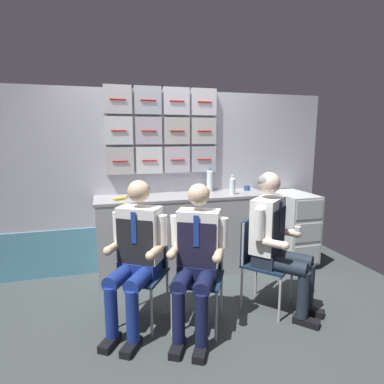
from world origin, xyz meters
name	(u,v)px	position (x,y,z in m)	size (l,w,h in m)	color
ground	(197,326)	(0.00, 0.00, -0.02)	(4.80, 4.80, 0.04)	#363D3D
galley_bulkhead	(165,178)	(0.00, 1.37, 1.11)	(4.20, 0.14, 2.18)	#B6B7C2
galley_counter	(184,234)	(0.17, 1.09, 0.47)	(2.02, 0.53, 0.94)	#A0A0A2
service_trolley	(293,226)	(1.58, 1.00, 0.49)	(0.40, 0.65, 0.91)	black
folding_chair_left	(145,262)	(-0.41, 0.26, 0.52)	(0.55, 0.55, 0.84)	#A8AAAF
crew_member_left	(136,249)	(-0.49, 0.12, 0.69)	(0.60, 0.68, 1.26)	black
folding_chair_center	(200,264)	(0.05, 0.07, 0.52)	(0.54, 0.54, 0.84)	#A8AAAF
crew_member_center	(197,254)	(-0.02, -0.08, 0.68)	(0.57, 0.66, 1.24)	black
folding_chair_near_trolley	(258,253)	(0.66, 0.17, 0.52)	(0.56, 0.56, 0.84)	#A8AAAF
crew_member_near_trolley	(276,236)	(0.77, 0.05, 0.72)	(0.66, 0.69, 1.30)	black
water_bottle_short	(232,186)	(0.73, 0.99, 1.05)	(0.07, 0.07, 0.22)	silver
sparkling_bottle_green	(210,180)	(0.54, 1.26, 1.08)	(0.07, 0.07, 0.29)	silver
paper_cup_tan	(247,188)	(1.02, 1.20, 0.97)	(0.08, 0.08, 0.06)	navy
coffee_cup_white	(134,192)	(-0.40, 1.24, 0.99)	(0.07, 0.07, 0.08)	navy
snack_banana	(120,198)	(-0.56, 1.00, 0.96)	(0.17, 0.10, 0.04)	yellow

